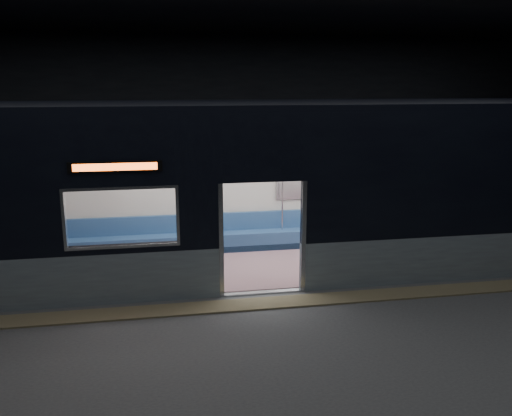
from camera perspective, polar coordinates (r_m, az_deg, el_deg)
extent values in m
cube|color=#47494C|center=(8.98, 1.97, -11.45)|extent=(24.00, 14.00, 0.01)
cube|color=black|center=(15.11, -3.59, 8.44)|extent=(24.00, 0.04, 5.00)
cube|color=#8C7F59|center=(9.47, 1.26, -9.98)|extent=(22.80, 0.50, 0.03)
cube|color=#8CA0A6|center=(11.66, 24.86, -4.46)|extent=(8.30, 0.12, 0.90)
cube|color=black|center=(9.27, 0.72, 6.29)|extent=(1.40, 0.12, 1.15)
cube|color=#B7BABC|center=(9.49, -3.71, -3.46)|extent=(0.08, 0.14, 2.05)
cube|color=#B7BABC|center=(9.76, 4.96, -3.01)|extent=(0.08, 0.14, 2.05)
cube|color=black|center=(9.09, -14.59, 4.23)|extent=(1.50, 0.04, 0.18)
cube|color=#FF5C1A|center=(9.08, -14.59, 4.22)|extent=(1.34, 0.03, 0.12)
cube|color=beige|center=(12.23, -1.86, 3.10)|extent=(18.00, 0.12, 3.20)
cube|color=black|center=(10.63, -0.77, 10.68)|extent=(18.00, 3.00, 0.15)
cube|color=gray|center=(11.25, -0.72, -6.12)|extent=(17.76, 2.76, 0.04)
cube|color=beige|center=(10.71, -0.76, 5.73)|extent=(17.76, 2.76, 0.10)
cube|color=#2B507C|center=(12.24, -1.59, -3.42)|extent=(11.00, 0.48, 0.41)
cube|color=#2B507C|center=(12.31, -1.74, -1.36)|extent=(11.00, 0.10, 0.40)
cube|color=#805E67|center=(10.13, -18.55, -7.69)|extent=(4.40, 0.48, 0.41)
cube|color=#805E67|center=(11.21, 17.20, -5.58)|extent=(4.40, 0.48, 0.41)
cylinder|color=silver|center=(9.73, -5.16, -2.18)|extent=(0.04, 0.04, 2.26)
cylinder|color=silver|center=(11.91, -6.15, 0.65)|extent=(0.04, 0.04, 2.26)
cylinder|color=silver|center=(10.06, 5.68, -1.67)|extent=(0.04, 0.04, 2.26)
cylinder|color=silver|center=(12.19, 2.79, 1.00)|extent=(0.04, 0.04, 2.26)
cylinder|color=silver|center=(11.82, -1.61, 4.47)|extent=(11.00, 0.03, 0.03)
cube|color=black|center=(13.16, 16.46, -1.45)|extent=(0.19, 0.52, 0.18)
cube|color=black|center=(13.26, 17.36, -1.40)|extent=(0.19, 0.52, 0.18)
cylinder|color=black|center=(13.03, 16.85, -2.92)|extent=(0.12, 0.12, 0.43)
cylinder|color=black|center=(13.13, 17.75, -2.85)|extent=(0.12, 0.12, 0.43)
cube|color=#C9608A|center=(13.39, 16.51, -1.11)|extent=(0.44, 0.24, 0.22)
cylinder|color=#C9608A|center=(13.33, 16.55, 0.54)|extent=(0.46, 0.46, 0.58)
sphere|color=tan|center=(13.24, 16.71, 2.26)|extent=(0.23, 0.23, 0.23)
sphere|color=black|center=(13.27, 16.64, 2.48)|extent=(0.24, 0.24, 0.24)
cube|color=black|center=(13.12, 17.27, -0.80)|extent=(0.38, 0.36, 0.16)
cube|color=white|center=(12.46, 4.74, 2.74)|extent=(1.05, 0.03, 0.69)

